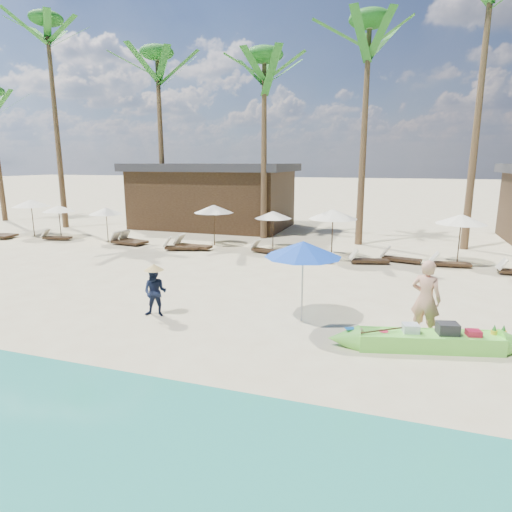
% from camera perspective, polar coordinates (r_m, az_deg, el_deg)
% --- Properties ---
extents(ground, '(240.00, 240.00, 0.00)m').
position_cam_1_polar(ground, '(11.25, -4.40, -10.48)').
color(ground, beige).
rests_on(ground, ground).
extents(wet_sand_strip, '(240.00, 4.50, 0.01)m').
position_cam_1_polar(wet_sand_strip, '(7.48, -20.75, -24.11)').
color(wet_sand_strip, tan).
rests_on(wet_sand_strip, ground).
extents(green_canoe, '(5.21, 1.58, 0.67)m').
position_cam_1_polar(green_canoe, '(11.14, 21.99, -10.36)').
color(green_canoe, '#71E947').
rests_on(green_canoe, ground).
extents(tourist, '(0.86, 0.71, 2.01)m').
position_cam_1_polar(tourist, '(11.61, 21.70, -5.33)').
color(tourist, tan).
rests_on(tourist, ground).
extents(vendor_green, '(0.79, 0.67, 1.42)m').
position_cam_1_polar(vendor_green, '(12.67, -13.30, -4.72)').
color(vendor_green, '#151E3A').
rests_on(vendor_green, ground).
extents(blue_umbrella, '(2.12, 2.12, 2.28)m').
position_cam_1_polar(blue_umbrella, '(11.66, 6.29, 0.93)').
color(blue_umbrella, '#99999E').
rests_on(blue_umbrella, ground).
extents(resort_parasol_1, '(2.16, 2.16, 2.22)m').
position_cam_1_polar(resort_parasol_1, '(28.91, -27.81, 6.27)').
color(resort_parasol_1, '#3B2A18').
rests_on(resort_parasol_1, ground).
extents(lounger_1_left, '(1.85, 0.78, 0.61)m').
position_cam_1_polar(lounger_1_left, '(29.72, -30.86, 2.56)').
color(lounger_1_left, '#3B2A18').
rests_on(lounger_1_left, ground).
extents(resort_parasol_2, '(1.86, 1.86, 1.91)m').
position_cam_1_polar(resort_parasol_2, '(27.74, -24.84, 5.76)').
color(resort_parasol_2, '#3B2A18').
rests_on(resort_parasol_2, ground).
extents(lounger_2_left, '(1.73, 0.83, 0.56)m').
position_cam_1_polar(lounger_2_left, '(27.13, -25.18, 2.33)').
color(lounger_2_left, '#3B2A18').
rests_on(lounger_2_left, ground).
extents(resort_parasol_3, '(1.88, 1.88, 1.94)m').
position_cam_1_polar(resort_parasol_3, '(25.14, -19.38, 5.70)').
color(resort_parasol_3, '#3B2A18').
rests_on(resort_parasol_3, ground).
extents(lounger_3_left, '(1.89, 0.77, 0.62)m').
position_cam_1_polar(lounger_3_left, '(24.14, -17.09, 1.90)').
color(lounger_3_left, '#3B2A18').
rests_on(lounger_3_left, ground).
extents(lounger_3_right, '(1.89, 1.01, 0.61)m').
position_cam_1_polar(lounger_3_right, '(24.50, -16.13, 2.10)').
color(lounger_3_right, '#3B2A18').
rests_on(lounger_3_right, ground).
extents(resort_parasol_4, '(2.11, 2.11, 2.17)m').
position_cam_1_polar(resort_parasol_4, '(22.91, -5.66, 6.27)').
color(resort_parasol_4, '#3B2A18').
rests_on(resort_parasol_4, ground).
extents(lounger_4_left, '(2.02, 0.74, 0.67)m').
position_cam_1_polar(lounger_4_left, '(22.20, -8.65, 1.48)').
color(lounger_4_left, '#3B2A18').
rests_on(lounger_4_left, ground).
extents(lounger_4_right, '(1.89, 1.05, 0.61)m').
position_cam_1_polar(lounger_4_right, '(21.99, -10.13, 1.26)').
color(lounger_4_right, '#3B2A18').
rests_on(lounger_4_right, ground).
extents(resort_parasol_5, '(1.89, 1.89, 1.95)m').
position_cam_1_polar(resort_parasol_5, '(21.88, 2.30, 5.52)').
color(resort_parasol_5, '#3B2A18').
rests_on(resort_parasol_5, ground).
extents(lounger_5_left, '(1.70, 0.93, 0.55)m').
position_cam_1_polar(lounger_5_left, '(21.01, 1.19, 0.89)').
color(lounger_5_left, '#3B2A18').
rests_on(lounger_5_left, ground).
extents(resort_parasol_6, '(2.24, 2.24, 2.31)m').
position_cam_1_polar(resort_parasol_6, '(19.75, 10.23, 5.53)').
color(resort_parasol_6, '#3B2A18').
rests_on(resort_parasol_6, ground).
extents(lounger_6_left, '(1.81, 0.66, 0.60)m').
position_cam_1_polar(lounger_6_left, '(19.42, 7.30, -0.11)').
color(lounger_6_left, '#3B2A18').
rests_on(lounger_6_left, ground).
extents(lounger_6_right, '(1.78, 0.94, 0.58)m').
position_cam_1_polar(lounger_6_right, '(19.40, 14.57, -0.45)').
color(lounger_6_right, '#3B2A18').
rests_on(lounger_6_right, ground).
extents(resort_parasol_7, '(2.14, 2.14, 2.20)m').
position_cam_1_polar(resort_parasol_7, '(20.38, 25.71, 4.45)').
color(resort_parasol_7, '#3B2A18').
rests_on(resort_parasol_7, ground).
extents(lounger_7_left, '(1.81, 0.88, 0.59)m').
position_cam_1_polar(lounger_7_left, '(20.11, 18.50, -0.24)').
color(lounger_7_left, '#3B2A18').
rests_on(lounger_7_left, ground).
extents(lounger_7_right, '(1.67, 0.64, 0.55)m').
position_cam_1_polar(lounger_7_right, '(19.99, 24.26, -0.81)').
color(lounger_7_right, '#3B2A18').
rests_on(lounger_7_right, ground).
extents(palm_1, '(2.08, 2.08, 13.60)m').
position_cam_1_polar(palm_1, '(32.67, -25.79, 22.60)').
color(palm_1, brown).
rests_on(palm_1, ground).
extents(palm_2, '(2.08, 2.08, 11.33)m').
position_cam_1_polar(palm_2, '(28.98, -12.92, 21.63)').
color(palm_2, brown).
rests_on(palm_2, ground).
extents(palm_3, '(2.08, 2.08, 10.52)m').
position_cam_1_polar(palm_3, '(25.30, 1.10, 21.94)').
color(palm_3, brown).
rests_on(palm_3, ground).
extents(palm_4, '(2.08, 2.08, 11.70)m').
position_cam_1_polar(palm_4, '(24.18, 14.69, 24.13)').
color(palm_4, brown).
rests_on(palm_4, ground).
extents(palm_5, '(2.08, 2.08, 13.60)m').
position_cam_1_polar(palm_5, '(25.01, 28.53, 25.93)').
color(palm_5, brown).
rests_on(palm_5, ground).
extents(pavilion_west, '(10.80, 6.60, 4.30)m').
position_cam_1_polar(pavilion_west, '(29.69, -5.74, 8.10)').
color(pavilion_west, '#3B2A18').
rests_on(pavilion_west, ground).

